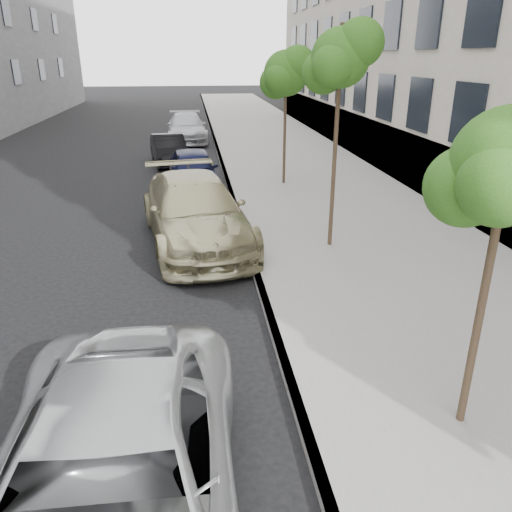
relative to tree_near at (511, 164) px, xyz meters
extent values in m
cube|color=gray|center=(1.07, 22.50, -3.40)|extent=(6.40, 72.00, 0.14)
cube|color=#9E9B93|center=(-2.05, 22.50, -3.40)|extent=(0.15, 72.00, 0.14)
cylinder|color=#38281C|center=(-0.03, 0.00, -1.32)|extent=(0.10, 0.10, 4.03)
sphere|color=#1C6018|center=(-0.03, 0.00, 0.00)|extent=(1.22, 1.22, 1.22)
sphere|color=#1C6018|center=(-0.33, 0.25, -0.30)|extent=(0.91, 0.91, 0.91)
cylinder|color=#38281C|center=(-0.03, 6.50, -0.82)|extent=(0.10, 0.10, 5.03)
sphere|color=#1C6018|center=(-0.03, 6.50, 1.00)|extent=(1.29, 1.29, 1.29)
sphere|color=#1C6018|center=(0.32, 6.30, 1.30)|extent=(1.03, 1.03, 1.03)
sphere|color=#1C6018|center=(-0.33, 6.75, 0.70)|extent=(0.97, 0.97, 0.97)
cylinder|color=#38281C|center=(-0.03, 13.00, -1.08)|extent=(0.10, 0.10, 4.51)
sphere|color=#1C6018|center=(-0.03, 13.00, 0.47)|extent=(1.53, 1.53, 1.53)
sphere|color=#1C6018|center=(0.32, 12.80, 0.77)|extent=(1.22, 1.22, 1.22)
sphere|color=#1C6018|center=(-0.33, 13.25, 0.17)|extent=(1.15, 1.15, 1.15)
imported|color=silver|center=(-4.23, -1.25, -2.72)|extent=(2.57, 5.45, 1.50)
imported|color=tan|center=(-3.33, 7.44, -2.63)|extent=(3.21, 6.07, 1.68)
imported|color=black|center=(-3.33, 13.02, -2.76)|extent=(2.01, 4.31, 1.43)
imported|color=black|center=(-4.35, 17.65, -2.84)|extent=(1.94, 4.03, 1.27)
imported|color=#ABACB3|center=(-3.58, 23.85, -2.72)|extent=(2.32, 5.27, 1.51)
camera|label=1|loc=(-3.32, -4.84, 1.07)|focal=35.00mm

